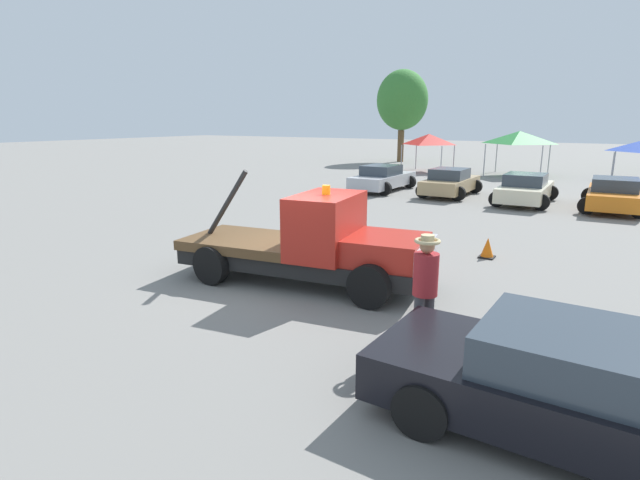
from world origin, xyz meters
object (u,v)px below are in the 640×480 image
(traffic_cone, at_px, (487,248))
(person_near_truck, at_px, (425,281))
(canopy_tent_green, at_px, (519,137))
(parked_car_cream, at_px, (525,189))
(parked_car_orange, at_px, (614,194))
(tow_truck, at_px, (315,245))
(parked_car_silver, at_px, (383,178))
(canopy_tent_red, at_px, (429,139))
(foreground_car, at_px, (602,394))
(parked_car_tan, at_px, (450,183))
(tree_right, at_px, (402,100))

(traffic_cone, bearing_deg, person_near_truck, -86.39)
(canopy_tent_green, bearing_deg, parked_car_cream, -78.02)
(parked_car_orange, bearing_deg, tow_truck, 157.43)
(parked_car_silver, bearing_deg, canopy_tent_red, 7.62)
(canopy_tent_red, bearing_deg, parked_car_cream, -52.97)
(foreground_car, relative_size, canopy_tent_red, 1.83)
(parked_car_tan, xyz_separation_m, parked_car_cream, (3.53, -0.58, 0.00))
(parked_car_silver, distance_m, parked_car_tan, 3.55)
(person_near_truck, bearing_deg, parked_car_cream, -58.35)
(parked_car_orange, bearing_deg, parked_car_tan, 84.39)
(canopy_tent_green, relative_size, tree_right, 0.45)
(tow_truck, relative_size, traffic_cone, 10.64)
(canopy_tent_red, height_order, canopy_tent_green, canopy_tent_green)
(parked_car_tan, bearing_deg, canopy_tent_green, -5.01)
(parked_car_cream, distance_m, canopy_tent_red, 14.00)
(tow_truck, xyz_separation_m, canopy_tent_red, (-6.31, 25.32, 1.37))
(parked_car_orange, relative_size, canopy_tent_red, 1.61)
(parked_car_cream, xyz_separation_m, canopy_tent_green, (-2.50, 11.77, 1.84))
(tow_truck, bearing_deg, parked_car_cream, 73.86)
(parked_car_tan, xyz_separation_m, tree_right, (-9.88, 17.70, 4.58))
(parked_car_silver, relative_size, parked_car_orange, 1.00)
(canopy_tent_red, relative_size, canopy_tent_green, 0.84)
(person_near_truck, xyz_separation_m, canopy_tent_red, (-9.50, 27.07, 1.17))
(traffic_cone, bearing_deg, parked_car_orange, 75.35)
(tow_truck, xyz_separation_m, parked_car_orange, (5.43, 14.34, -0.25))
(parked_car_cream, bearing_deg, parked_car_orange, -88.65)
(canopy_tent_red, distance_m, traffic_cone, 23.03)
(parked_car_tan, xyz_separation_m, canopy_tent_red, (-4.84, 10.53, 1.62))
(tow_truck, relative_size, canopy_tent_red, 2.00)
(canopy_tent_green, xyz_separation_m, traffic_cone, (3.24, -21.72, -2.23))
(foreground_car, relative_size, tree_right, 0.69)
(canopy_tent_red, height_order, tree_right, tree_right)
(person_near_truck, distance_m, tree_right, 37.43)
(tow_truck, bearing_deg, parked_car_orange, 61.35)
(tow_truck, bearing_deg, canopy_tent_red, 96.11)
(person_near_truck, bearing_deg, canopy_tent_green, -54.94)
(parked_car_silver, height_order, tree_right, tree_right)
(parked_car_silver, bearing_deg, tow_truck, -160.55)
(tow_truck, distance_m, canopy_tent_red, 26.13)
(parked_car_orange, relative_size, canopy_tent_green, 1.34)
(foreground_car, bearing_deg, tree_right, 117.46)
(person_near_truck, bearing_deg, foreground_car, 177.87)
(foreground_car, xyz_separation_m, tree_right, (-17.14, 35.74, 4.57))
(foreground_car, bearing_deg, traffic_cone, 113.48)
(parked_car_cream, bearing_deg, tow_truck, 171.10)
(parked_car_silver, relative_size, parked_car_cream, 1.03)
(parked_car_silver, bearing_deg, canopy_tent_green, -21.50)
(tow_truck, xyz_separation_m, parked_car_silver, (-5.02, 14.73, -0.25))
(foreground_car, bearing_deg, tow_truck, 152.58)
(tow_truck, bearing_deg, canopy_tent_green, 83.08)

